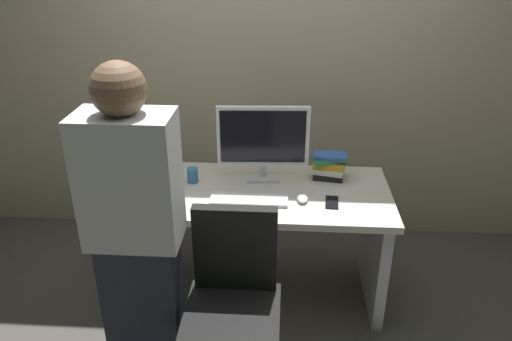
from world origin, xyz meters
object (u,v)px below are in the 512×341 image
Objects in this scene: desk at (257,222)px; mouse at (302,199)px; office_chair at (234,316)px; monitor at (263,139)px; keyboard at (249,200)px; cup_by_monitor at (193,175)px; person_at_desk at (137,241)px; book_stack at (329,166)px; cup_near_keyboard at (175,187)px; cell_phone at (332,202)px.

desk is 0.37m from mouse.
monitor is at bearing 84.01° from office_chair.
cup_by_monitor is at bearing 148.67° from keyboard.
keyboard is (0.45, 0.60, -0.11)m from person_at_desk.
cup_by_monitor is at bearing -170.09° from monitor.
office_chair is (-0.06, -0.72, -0.08)m from desk.
monitor is at bearing 60.30° from person_at_desk.
office_chair is 0.93m from cup_by_monitor.
book_stack is (0.49, 0.92, 0.38)m from office_chair.
desk is at bearing -12.00° from cup_by_monitor.
cup_by_monitor is at bearing 163.11° from mouse.
monitor is 0.47m from cup_by_monitor.
monitor is (0.03, 0.15, 0.47)m from desk.
book_stack is (0.90, 0.93, -0.04)m from person_at_desk.
keyboard is at bearing -103.51° from desk.
office_chair is 0.66m from keyboard.
office_chair is 0.59m from person_at_desk.
cup_near_keyboard is 0.70× the size of cell_phone.
cell_phone is (0.81, -0.21, -0.04)m from cup_by_monitor.
keyboard is (-0.06, -0.29, -0.25)m from monitor.
office_chair is 1.74× the size of monitor.
cup_by_monitor is (-0.32, 0.80, 0.34)m from office_chair.
cup_by_monitor is 0.40× the size of book_stack.
mouse is at bearing -16.89° from cup_by_monitor.
book_stack is at bearing 62.41° from mouse.
office_chair is 1.10m from book_stack.
book_stack is (0.81, 0.11, 0.03)m from cup_by_monitor.
cell_phone is (-0.00, -0.32, -0.07)m from book_stack.
cell_phone is at bearing 34.12° from person_at_desk.
mouse is 0.68m from cup_by_monitor.
keyboard is at bearing -31.77° from cup_by_monitor.
monitor is 0.44m from book_stack.
mouse is 0.69× the size of cell_phone.
desk is 0.73m from office_chair.
person_at_desk is 0.83m from cup_by_monitor.
desk is 0.50m from monitor.
book_stack is at bearing 61.94° from office_chair.
office_chair reaches higher than keyboard.
cup_near_keyboard is (-0.39, 0.63, 0.35)m from office_chair.
person_at_desk reaches higher than keyboard.
keyboard is at bearing -175.76° from mouse.
cup_by_monitor is at bearing 111.92° from office_chair.
monitor is at bearing 78.60° from keyboard.
person_at_desk is 18.39× the size of cup_by_monitor.
cell_phone is at bearing -14.29° from cup_by_monitor.
desk is at bearing 56.90° from person_at_desk.
cup_near_keyboard reaches higher than mouse.
monitor is 6.07× the size of cup_by_monitor.
desk is at bearing 168.27° from cell_phone.
cup_by_monitor is (0.09, 0.82, -0.07)m from person_at_desk.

